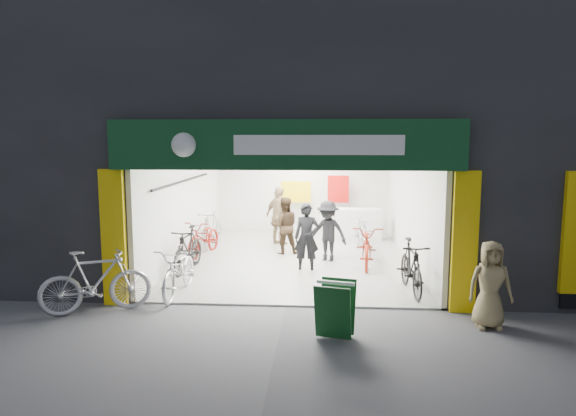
# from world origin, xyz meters

# --- Properties ---
(ground) EXTENTS (60.00, 60.00, 0.00)m
(ground) POSITION_xyz_m (0.00, 0.00, 0.00)
(ground) COLOR #56565B
(ground) RESTS_ON ground
(building) EXTENTS (17.00, 10.27, 8.00)m
(building) POSITION_xyz_m (0.91, 4.99, 4.31)
(building) COLOR #232326
(building) RESTS_ON ground
(bike_left_front) EXTENTS (0.72, 1.96, 1.02)m
(bike_left_front) POSITION_xyz_m (-2.19, 0.60, 0.51)
(bike_left_front) COLOR silver
(bike_left_front) RESTS_ON ground
(bike_left_midfront) EXTENTS (0.69, 1.85, 1.08)m
(bike_left_midfront) POSITION_xyz_m (-2.50, 2.43, 0.54)
(bike_left_midfront) COLOR black
(bike_left_midfront) RESTS_ON ground
(bike_left_midback) EXTENTS (1.00, 1.98, 0.99)m
(bike_left_midback) POSITION_xyz_m (-2.50, 4.10, 0.50)
(bike_left_midback) COLOR maroon
(bike_left_midback) RESTS_ON ground
(bike_left_back) EXTENTS (0.72, 1.92, 1.13)m
(bike_left_back) POSITION_xyz_m (-2.50, 5.02, 0.56)
(bike_left_back) COLOR #AAABAF
(bike_left_back) RESTS_ON ground
(bike_right_front) EXTENTS (0.62, 1.88, 1.12)m
(bike_right_front) POSITION_xyz_m (2.50, 1.00, 0.56)
(bike_right_front) COLOR black
(bike_right_front) RESTS_ON ground
(bike_right_mid) EXTENTS (0.86, 2.08, 1.07)m
(bike_right_mid) POSITION_xyz_m (1.80, 3.24, 0.53)
(bike_right_mid) COLOR maroon
(bike_right_mid) RESTS_ON ground
(bike_right_back) EXTENTS (0.68, 1.62, 0.95)m
(bike_right_back) POSITION_xyz_m (1.80, 5.11, 0.47)
(bike_right_back) COLOR #A1A1A6
(bike_right_back) RESTS_ON ground
(parked_bike) EXTENTS (2.01, 1.32, 1.18)m
(parked_bike) POSITION_xyz_m (-3.42, -0.55, 0.59)
(parked_bike) COLOR #BCBBC0
(parked_bike) RESTS_ON ground
(customer_a) EXTENTS (0.60, 0.40, 1.64)m
(customer_a) POSITION_xyz_m (0.32, 2.68, 0.82)
(customer_a) COLOR black
(customer_a) RESTS_ON ground
(customer_b) EXTENTS (0.85, 0.71, 1.58)m
(customer_b) POSITION_xyz_m (-0.34, 4.41, 0.79)
(customer_b) COLOR #332417
(customer_b) RESTS_ON ground
(customer_c) EXTENTS (1.18, 0.95, 1.59)m
(customer_c) POSITION_xyz_m (0.82, 3.60, 0.79)
(customer_c) COLOR black
(customer_c) RESTS_ON ground
(customer_d) EXTENTS (1.07, 0.98, 1.76)m
(customer_d) POSITION_xyz_m (-0.59, 5.59, 0.88)
(customer_d) COLOR #9B815A
(customer_d) RESTS_ON ground
(pedestrian_near) EXTENTS (0.73, 0.48, 1.48)m
(pedestrian_near) POSITION_xyz_m (3.49, -0.82, 0.74)
(pedestrian_near) COLOR #958457
(pedestrian_near) RESTS_ON ground
(sandwich_board) EXTENTS (0.70, 0.72, 0.89)m
(sandwich_board) POSITION_xyz_m (0.90, -1.43, 0.49)
(sandwich_board) COLOR #10431A
(sandwich_board) RESTS_ON ground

